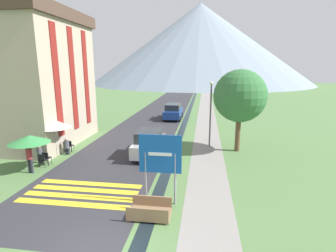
{
  "coord_description": "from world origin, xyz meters",
  "views": [
    {
      "loc": [
        3.28,
        -6.92,
        6.02
      ],
      "look_at": [
        0.92,
        10.0,
        2.15
      ],
      "focal_mm": 28.0,
      "sensor_mm": 36.0,
      "label": 1
    }
  ],
  "objects_px": {
    "person_seated_far": "(40,153)",
    "streetlamp": "(211,108)",
    "cafe_chair_near_left": "(43,159)",
    "cafe_umbrella_front_green": "(29,139)",
    "person_standing_terrace": "(29,157)",
    "hotel_building": "(39,74)",
    "footbridge": "(150,211)",
    "cafe_chair_far_left": "(67,146)",
    "parked_car_far": "(173,111)",
    "parked_car_near": "(149,143)",
    "person_seated_near": "(67,145)",
    "road_sign": "(160,160)",
    "cafe_chair_far_right": "(70,145)",
    "cafe_chair_near_right": "(46,157)",
    "tree_by_path": "(240,96)",
    "cafe_umbrella_middle_white": "(54,124)"
  },
  "relations": [
    {
      "from": "hotel_building",
      "to": "parked_car_near",
      "type": "distance_m",
      "value": 10.3
    },
    {
      "from": "road_sign",
      "to": "footbridge",
      "type": "xyz_separation_m",
      "value": [
        -0.25,
        -1.13,
        -1.85
      ]
    },
    {
      "from": "parked_car_near",
      "to": "hotel_building",
      "type": "bearing_deg",
      "value": 167.49
    },
    {
      "from": "parked_car_near",
      "to": "person_seated_near",
      "type": "xyz_separation_m",
      "value": [
        -5.75,
        -0.55,
        -0.23
      ]
    },
    {
      "from": "road_sign",
      "to": "parked_car_near",
      "type": "bearing_deg",
      "value": 106.41
    },
    {
      "from": "person_seated_far",
      "to": "streetlamp",
      "type": "bearing_deg",
      "value": 25.62
    },
    {
      "from": "cafe_chair_far_left",
      "to": "person_seated_near",
      "type": "height_order",
      "value": "person_seated_near"
    },
    {
      "from": "hotel_building",
      "to": "parked_car_near",
      "type": "height_order",
      "value": "hotel_building"
    },
    {
      "from": "cafe_chair_near_left",
      "to": "cafe_umbrella_front_green",
      "type": "distance_m",
      "value": 1.56
    },
    {
      "from": "parked_car_near",
      "to": "person_standing_terrace",
      "type": "distance_m",
      "value": 7.31
    },
    {
      "from": "parked_car_far",
      "to": "tree_by_path",
      "type": "xyz_separation_m",
      "value": [
        6.06,
        -11.22,
        3.1
      ]
    },
    {
      "from": "parked_car_far",
      "to": "parked_car_near",
      "type": "bearing_deg",
      "value": -90.38
    },
    {
      "from": "cafe_umbrella_middle_white",
      "to": "person_seated_near",
      "type": "xyz_separation_m",
      "value": [
        0.49,
        0.47,
        -1.6
      ]
    },
    {
      "from": "footbridge",
      "to": "cafe_chair_near_left",
      "type": "xyz_separation_m",
      "value": [
        -7.61,
        4.44,
        0.29
      ]
    },
    {
      "from": "parked_car_near",
      "to": "cafe_umbrella_front_green",
      "type": "bearing_deg",
      "value": -150.49
    },
    {
      "from": "footbridge",
      "to": "parked_car_far",
      "type": "bearing_deg",
      "value": 94.2
    },
    {
      "from": "road_sign",
      "to": "person_standing_terrace",
      "type": "bearing_deg",
      "value": 163.52
    },
    {
      "from": "footbridge",
      "to": "cafe_chair_near_right",
      "type": "height_order",
      "value": "cafe_chair_near_right"
    },
    {
      "from": "hotel_building",
      "to": "tree_by_path",
      "type": "height_order",
      "value": "hotel_building"
    },
    {
      "from": "cafe_chair_far_left",
      "to": "cafe_chair_near_left",
      "type": "distance_m",
      "value": 2.77
    },
    {
      "from": "person_standing_terrace",
      "to": "hotel_building",
      "type": "bearing_deg",
      "value": 115.5
    },
    {
      "from": "road_sign",
      "to": "cafe_chair_near_left",
      "type": "relative_size",
      "value": 3.75
    },
    {
      "from": "cafe_umbrella_front_green",
      "to": "cafe_umbrella_middle_white",
      "type": "distance_m",
      "value": 2.57
    },
    {
      "from": "parked_car_far",
      "to": "cafe_chair_far_left",
      "type": "height_order",
      "value": "parked_car_far"
    },
    {
      "from": "cafe_chair_near_left",
      "to": "streetlamp",
      "type": "xyz_separation_m",
      "value": [
        10.18,
        5.8,
        2.45
      ]
    },
    {
      "from": "cafe_chair_far_right",
      "to": "streetlamp",
      "type": "height_order",
      "value": "streetlamp"
    },
    {
      "from": "cafe_umbrella_front_green",
      "to": "cafe_chair_near_left",
      "type": "bearing_deg",
      "value": 63.45
    },
    {
      "from": "hotel_building",
      "to": "footbridge",
      "type": "height_order",
      "value": "hotel_building"
    },
    {
      "from": "cafe_chair_near_right",
      "to": "hotel_building",
      "type": "bearing_deg",
      "value": 119.38
    },
    {
      "from": "parked_car_near",
      "to": "cafe_chair_near_right",
      "type": "distance_m",
      "value": 6.56
    },
    {
      "from": "parked_car_far",
      "to": "tree_by_path",
      "type": "height_order",
      "value": "tree_by_path"
    },
    {
      "from": "person_seated_near",
      "to": "cafe_umbrella_front_green",
      "type": "bearing_deg",
      "value": -100.42
    },
    {
      "from": "parked_car_far",
      "to": "person_seated_near",
      "type": "distance_m",
      "value": 14.91
    },
    {
      "from": "parked_car_far",
      "to": "cafe_chair_far_left",
      "type": "relative_size",
      "value": 5.2
    },
    {
      "from": "hotel_building",
      "to": "cafe_chair_far_left",
      "type": "distance_m",
      "value": 6.25
    },
    {
      "from": "person_standing_terrace",
      "to": "cafe_umbrella_front_green",
      "type": "bearing_deg",
      "value": 109.93
    },
    {
      "from": "parked_car_near",
      "to": "cafe_umbrella_front_green",
      "type": "height_order",
      "value": "cafe_umbrella_front_green"
    },
    {
      "from": "cafe_chair_far_left",
      "to": "cafe_umbrella_front_green",
      "type": "distance_m",
      "value": 3.66
    },
    {
      "from": "hotel_building",
      "to": "footbridge",
      "type": "xyz_separation_m",
      "value": [
        10.59,
        -9.43,
        -5.28
      ]
    },
    {
      "from": "hotel_building",
      "to": "person_seated_far",
      "type": "relative_size",
      "value": 8.37
    },
    {
      "from": "cafe_chair_far_left",
      "to": "cafe_umbrella_front_green",
      "type": "xyz_separation_m",
      "value": [
        -0.36,
        -3.35,
        1.42
      ]
    },
    {
      "from": "person_seated_far",
      "to": "footbridge",
      "type": "bearing_deg",
      "value": -31.71
    },
    {
      "from": "person_seated_far",
      "to": "streetlamp",
      "type": "xyz_separation_m",
      "value": [
        10.77,
        5.17,
        2.29
      ]
    },
    {
      "from": "person_standing_terrace",
      "to": "person_seated_far",
      "type": "bearing_deg",
      "value": 105.67
    },
    {
      "from": "hotel_building",
      "to": "road_sign",
      "type": "relative_size",
      "value": 3.18
    },
    {
      "from": "hotel_building",
      "to": "person_seated_near",
      "type": "height_order",
      "value": "hotel_building"
    },
    {
      "from": "cafe_chair_far_left",
      "to": "person_seated_far",
      "type": "height_order",
      "value": "person_seated_far"
    },
    {
      "from": "footbridge",
      "to": "person_standing_terrace",
      "type": "xyz_separation_m",
      "value": [
        -7.77,
        3.51,
        0.75
      ]
    },
    {
      "from": "footbridge",
      "to": "cafe_chair_far_right",
      "type": "height_order",
      "value": "cafe_chair_far_right"
    },
    {
      "from": "road_sign",
      "to": "footbridge",
      "type": "relative_size",
      "value": 1.88
    }
  ]
}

